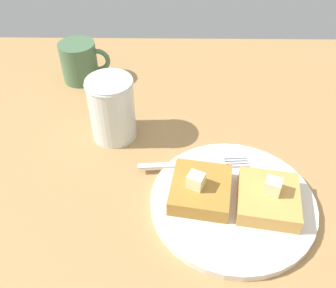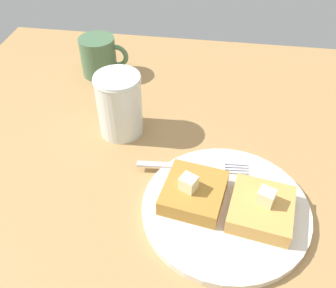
{
  "view_description": "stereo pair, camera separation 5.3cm",
  "coord_description": "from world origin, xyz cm",
  "px_view_note": "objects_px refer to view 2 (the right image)",
  "views": [
    {
      "loc": [
        -10.11,
        -26.39,
        42.77
      ],
      "look_at": [
        -10.63,
        12.62,
        6.83
      ],
      "focal_mm": 40.0,
      "sensor_mm": 36.0,
      "label": 1
    },
    {
      "loc": [
        -4.83,
        -25.96,
        42.77
      ],
      "look_at": [
        -10.63,
        12.62,
        6.83
      ],
      "focal_mm": 40.0,
      "sensor_mm": 36.0,
      "label": 2
    }
  ],
  "objects_px": {
    "fork": "(199,167)",
    "coffee_mug": "(99,56)",
    "syrup_jar": "(120,106)",
    "plate": "(225,208)"
  },
  "relations": [
    {
      "from": "syrup_jar",
      "to": "coffee_mug",
      "type": "xyz_separation_m",
      "value": [
        -0.08,
        0.16,
        -0.01
      ]
    },
    {
      "from": "fork",
      "to": "coffee_mug",
      "type": "relative_size",
      "value": 1.71
    },
    {
      "from": "syrup_jar",
      "to": "plate",
      "type": "bearing_deg",
      "value": -39.19
    },
    {
      "from": "coffee_mug",
      "to": "plate",
      "type": "bearing_deg",
      "value": -50.02
    },
    {
      "from": "fork",
      "to": "coffee_mug",
      "type": "bearing_deg",
      "value": 131.68
    },
    {
      "from": "plate",
      "to": "fork",
      "type": "height_order",
      "value": "fork"
    },
    {
      "from": "plate",
      "to": "syrup_jar",
      "type": "distance_m",
      "value": 0.23
    },
    {
      "from": "plate",
      "to": "syrup_jar",
      "type": "relative_size",
      "value": 2.14
    },
    {
      "from": "plate",
      "to": "fork",
      "type": "relative_size",
      "value": 1.38
    },
    {
      "from": "syrup_jar",
      "to": "fork",
      "type": "bearing_deg",
      "value": -30.39
    }
  ]
}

